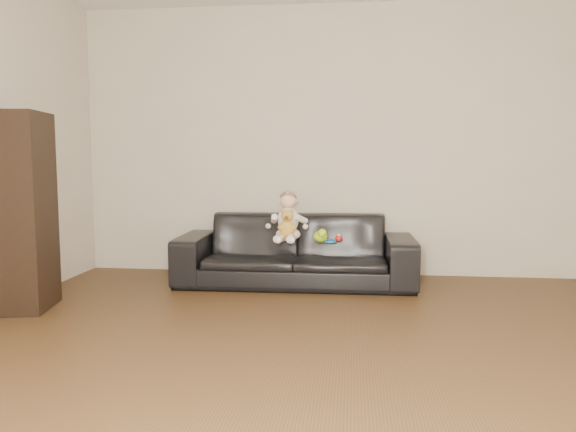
# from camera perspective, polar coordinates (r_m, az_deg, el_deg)

# --- Properties ---
(floor) EXTENTS (5.50, 5.50, 0.00)m
(floor) POSITION_cam_1_polar(r_m,az_deg,el_deg) (2.97, 3.27, -16.57)
(floor) COLOR #49311A
(floor) RESTS_ON ground
(wall_back) EXTENTS (5.00, 0.00, 5.00)m
(wall_back) POSITION_cam_1_polar(r_m,az_deg,el_deg) (5.50, 5.01, 7.59)
(wall_back) COLOR #BDB39F
(wall_back) RESTS_ON ground
(sofa) EXTENTS (2.13, 0.86, 0.62)m
(sofa) POSITION_cam_1_polar(r_m,az_deg,el_deg) (5.09, 0.78, -3.45)
(sofa) COLOR black
(sofa) RESTS_ON floor
(cabinet) EXTENTS (0.46, 0.57, 1.48)m
(cabinet) POSITION_cam_1_polar(r_m,az_deg,el_deg) (4.62, -25.43, 0.39)
(cabinet) COLOR black
(cabinet) RESTS_ON floor
(shelf_item) EXTENTS (0.22, 0.28, 0.28)m
(shelf_item) POSITION_cam_1_polar(r_m,az_deg,el_deg) (4.60, -25.40, 4.51)
(shelf_item) COLOR silver
(shelf_item) RESTS_ON cabinet
(baby) EXTENTS (0.31, 0.38, 0.44)m
(baby) POSITION_cam_1_polar(r_m,az_deg,el_deg) (4.94, -0.02, -0.33)
(baby) COLOR #FCD5D9
(baby) RESTS_ON sofa
(teddy_bear) EXTENTS (0.16, 0.16, 0.25)m
(teddy_bear) POSITION_cam_1_polar(r_m,az_deg,el_deg) (4.81, -0.08, -0.81)
(teddy_bear) COLOR #BE8E36
(teddy_bear) RESTS_ON sofa
(toy_green) EXTENTS (0.15, 0.17, 0.10)m
(toy_green) POSITION_cam_1_polar(r_m,az_deg,el_deg) (4.87, 3.31, -2.10)
(toy_green) COLOR #A3DA19
(toy_green) RESTS_ON sofa
(toy_rattle) EXTENTS (0.07, 0.07, 0.06)m
(toy_rattle) POSITION_cam_1_polar(r_m,az_deg,el_deg) (4.93, 5.17, -2.26)
(toy_rattle) COLOR red
(toy_rattle) RESTS_ON sofa
(toy_blue_disc) EXTENTS (0.15, 0.15, 0.02)m
(toy_blue_disc) POSITION_cam_1_polar(r_m,az_deg,el_deg) (4.91, 4.26, -2.55)
(toy_blue_disc) COLOR blue
(toy_blue_disc) RESTS_ON sofa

